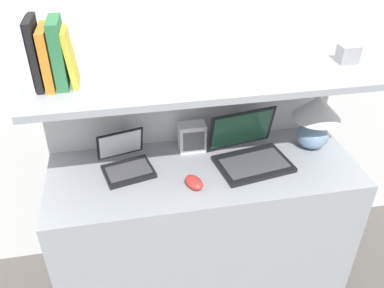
{
  "coord_description": "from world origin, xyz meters",
  "views": [
    {
      "loc": [
        -0.33,
        -1.17,
        1.81
      ],
      "look_at": [
        -0.06,
        0.26,
        0.85
      ],
      "focal_mm": 38.0,
      "sensor_mm": 36.0,
      "label": 1
    }
  ],
  "objects_px": {
    "book_black": "(36,53)",
    "computer_mouse": "(194,182)",
    "laptop_large": "(250,153)",
    "shelf_gadget": "(348,54)",
    "table_lamp": "(316,117)",
    "router_box": "(192,137)",
    "book_green": "(59,53)",
    "book_yellow": "(70,57)",
    "book_orange": "(47,57)",
    "laptop_small": "(126,162)",
    "book_white": "(27,54)"
  },
  "relations": [
    {
      "from": "laptop_large",
      "to": "computer_mouse",
      "type": "height_order",
      "value": "laptop_large"
    },
    {
      "from": "shelf_gadget",
      "to": "computer_mouse",
      "type": "bearing_deg",
      "value": -165.89
    },
    {
      "from": "book_white",
      "to": "book_orange",
      "type": "distance_m",
      "value": 0.07
    },
    {
      "from": "book_yellow",
      "to": "laptop_small",
      "type": "bearing_deg",
      "value": 0.07
    },
    {
      "from": "table_lamp",
      "to": "laptop_large",
      "type": "height_order",
      "value": "table_lamp"
    },
    {
      "from": "book_green",
      "to": "book_yellow",
      "type": "height_order",
      "value": "book_green"
    },
    {
      "from": "computer_mouse",
      "to": "book_white",
      "type": "relative_size",
      "value": 0.46
    },
    {
      "from": "book_black",
      "to": "shelf_gadget",
      "type": "relative_size",
      "value": 3.15
    },
    {
      "from": "book_black",
      "to": "shelf_gadget",
      "type": "distance_m",
      "value": 1.25
    },
    {
      "from": "shelf_gadget",
      "to": "book_black",
      "type": "bearing_deg",
      "value": 180.0
    },
    {
      "from": "book_black",
      "to": "shelf_gadget",
      "type": "bearing_deg",
      "value": 0.0
    },
    {
      "from": "book_black",
      "to": "router_box",
      "type": "bearing_deg",
      "value": 9.46
    },
    {
      "from": "book_black",
      "to": "laptop_large",
      "type": "bearing_deg",
      "value": -2.79
    },
    {
      "from": "laptop_large",
      "to": "shelf_gadget",
      "type": "xyz_separation_m",
      "value": [
        0.41,
        0.04,
        0.43
      ]
    },
    {
      "from": "router_box",
      "to": "book_green",
      "type": "xyz_separation_m",
      "value": [
        -0.52,
        -0.1,
        0.49
      ]
    },
    {
      "from": "computer_mouse",
      "to": "book_green",
      "type": "relative_size",
      "value": 0.47
    },
    {
      "from": "table_lamp",
      "to": "router_box",
      "type": "height_order",
      "value": "table_lamp"
    },
    {
      "from": "book_green",
      "to": "table_lamp",
      "type": "bearing_deg",
      "value": 1.08
    },
    {
      "from": "router_box",
      "to": "book_white",
      "type": "distance_m",
      "value": 0.81
    },
    {
      "from": "router_box",
      "to": "book_yellow",
      "type": "height_order",
      "value": "book_yellow"
    },
    {
      "from": "table_lamp",
      "to": "book_green",
      "type": "relative_size",
      "value": 1.09
    },
    {
      "from": "book_black",
      "to": "computer_mouse",
      "type": "bearing_deg",
      "value": -17.62
    },
    {
      "from": "book_yellow",
      "to": "shelf_gadget",
      "type": "distance_m",
      "value": 1.14
    },
    {
      "from": "laptop_large",
      "to": "laptop_small",
      "type": "height_order",
      "value": "laptop_large"
    },
    {
      "from": "laptop_small",
      "to": "book_green",
      "type": "xyz_separation_m",
      "value": [
        -0.2,
        -0.0,
        0.52
      ]
    },
    {
      "from": "book_black",
      "to": "shelf_gadget",
      "type": "xyz_separation_m",
      "value": [
        1.25,
        0.0,
        -0.09
      ]
    },
    {
      "from": "router_box",
      "to": "table_lamp",
      "type": "bearing_deg",
      "value": -7.82
    },
    {
      "from": "book_black",
      "to": "book_yellow",
      "type": "bearing_deg",
      "value": 0.0
    },
    {
      "from": "book_white",
      "to": "laptop_small",
      "type": "bearing_deg",
      "value": 0.03
    },
    {
      "from": "table_lamp",
      "to": "shelf_gadget",
      "type": "distance_m",
      "value": 0.32
    },
    {
      "from": "book_yellow",
      "to": "table_lamp",
      "type": "bearing_deg",
      "value": 1.11
    },
    {
      "from": "laptop_large",
      "to": "book_orange",
      "type": "relative_size",
      "value": 1.64
    },
    {
      "from": "laptop_large",
      "to": "router_box",
      "type": "relative_size",
      "value": 2.59
    },
    {
      "from": "book_black",
      "to": "book_orange",
      "type": "bearing_deg",
      "value": 0.0
    },
    {
      "from": "book_orange",
      "to": "book_yellow",
      "type": "distance_m",
      "value": 0.08
    },
    {
      "from": "laptop_large",
      "to": "book_black",
      "type": "relative_size",
      "value": 1.41
    },
    {
      "from": "book_white",
      "to": "book_orange",
      "type": "height_order",
      "value": "book_white"
    },
    {
      "from": "laptop_large",
      "to": "book_black",
      "type": "xyz_separation_m",
      "value": [
        -0.84,
        0.04,
        0.52
      ]
    },
    {
      "from": "laptop_small",
      "to": "book_white",
      "type": "xyz_separation_m",
      "value": [
        -0.31,
        -0.0,
        0.53
      ]
    },
    {
      "from": "book_yellow",
      "to": "shelf_gadget",
      "type": "height_order",
      "value": "book_yellow"
    },
    {
      "from": "computer_mouse",
      "to": "book_green",
      "type": "distance_m",
      "value": 0.74
    },
    {
      "from": "table_lamp",
      "to": "book_orange",
      "type": "distance_m",
      "value": 1.2
    },
    {
      "from": "laptop_large",
      "to": "book_white",
      "type": "xyz_separation_m",
      "value": [
        -0.87,
        0.04,
        0.52
      ]
    },
    {
      "from": "laptop_small",
      "to": "shelf_gadget",
      "type": "relative_size",
      "value": 3.13
    },
    {
      "from": "computer_mouse",
      "to": "laptop_small",
      "type": "bearing_deg",
      "value": 147.52
    },
    {
      "from": "computer_mouse",
      "to": "book_black",
      "type": "relative_size",
      "value": 0.46
    },
    {
      "from": "computer_mouse",
      "to": "book_white",
      "type": "xyz_separation_m",
      "value": [
        -0.58,
        0.18,
        0.54
      ]
    },
    {
      "from": "table_lamp",
      "to": "book_yellow",
      "type": "xyz_separation_m",
      "value": [
        -1.05,
        -0.02,
        0.38
      ]
    },
    {
      "from": "router_box",
      "to": "shelf_gadget",
      "type": "xyz_separation_m",
      "value": [
        0.65,
        -0.1,
        0.4
      ]
    },
    {
      "from": "book_white",
      "to": "book_yellow",
      "type": "bearing_deg",
      "value": 0.0
    }
  ]
}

